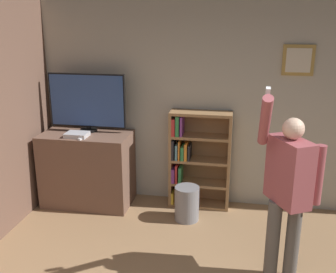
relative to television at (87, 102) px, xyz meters
name	(u,v)px	position (x,y,z in m)	size (l,w,h in m)	color
wall_back	(219,104)	(1.68, 0.26, -0.01)	(6.63, 0.09, 2.70)	#B2AD9E
tv_ledge	(88,169)	(0.00, -0.12, -0.88)	(1.15, 0.63, 0.97)	brown
television	(87,102)	(0.00, 0.00, 0.00)	(1.01, 0.22, 0.76)	black
game_console	(77,135)	(-0.05, -0.27, -0.36)	(0.28, 0.22, 0.05)	silver
remote_loose	(82,138)	(0.05, -0.34, -0.38)	(0.08, 0.14, 0.02)	white
bookshelf	(195,161)	(1.40, 0.08, -0.74)	(0.78, 0.28, 1.28)	#997047
person	(288,186)	(2.40, -1.32, -0.40)	(0.59, 0.55, 1.88)	#56514C
waste_bin	(187,203)	(1.36, -0.35, -1.15)	(0.30, 0.30, 0.43)	gray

